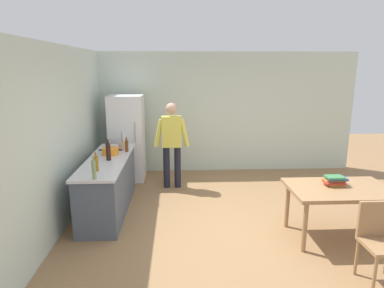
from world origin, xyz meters
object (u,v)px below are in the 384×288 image
chair (380,237)px  bottle_water_clear (123,140)px  bottle_beer_brown (127,146)px  bottle_wine_dark (108,151)px  utensil_jar (122,146)px  cooking_pot (110,151)px  refrigerator (127,138)px  dining_table (340,193)px  bottle_oil_amber (96,163)px  person (172,140)px  bottle_vinegar_tall (94,169)px  book_stack (335,180)px

chair → bottle_water_clear: 4.41m
bottle_beer_brown → bottle_wine_dark: size_ratio=0.76×
utensil_jar → bottle_wine_dark: size_ratio=0.94×
cooking_pot → chair: bearing=-34.5°
utensil_jar → refrigerator: bearing=92.6°
refrigerator → chair: size_ratio=1.98×
cooking_pot → bottle_water_clear: size_ratio=1.33×
dining_table → bottle_water_clear: size_ratio=4.67×
bottle_water_clear → bottle_oil_amber: size_ratio=1.07×
person → bottle_wine_dark: 1.52m
chair → bottle_vinegar_tall: bottle_vinegar_tall is taller
chair → bottle_oil_amber: bottle_oil_amber is taller
refrigerator → bottle_water_clear: (0.03, -0.74, 0.13)m
utensil_jar → bottle_oil_amber: utensil_jar is taller
utensil_jar → bottle_oil_amber: (-0.16, -1.26, 0.04)m
bottle_beer_brown → cooking_pot: bearing=-142.1°
bottle_water_clear → bottle_vinegar_tall: 1.88m
bottle_beer_brown → bottle_oil_amber: size_ratio=0.93×
dining_table → cooking_pot: (-3.39, 1.37, 0.29)m
bottle_water_clear → utensil_jar: bearing=-86.6°
dining_table → bottle_oil_amber: 3.46m
chair → bottle_water_clear: (-3.27, 2.92, 0.49)m
person → bottle_vinegar_tall: bearing=-116.0°
bottle_vinegar_tall → bottle_oil_amber: (-0.06, 0.36, -0.02)m
person → bottle_water_clear: (-0.92, -0.19, 0.05)m
refrigerator → book_stack: 4.17m
person → book_stack: person is taller
chair → bottle_wine_dark: 3.93m
refrigerator → bottle_beer_brown: refrigerator is taller
refrigerator → bottle_water_clear: 0.75m
book_stack → bottle_water_clear: bearing=150.1°
bottle_water_clear → bottle_wine_dark: 0.95m
cooking_pot → book_stack: size_ratio=1.30×
cooking_pot → book_stack: cooking_pot is taller
bottle_vinegar_tall → bottle_oil_amber: bearing=98.8°
chair → bottle_water_clear: bearing=130.3°
book_stack → chair: bearing=-88.0°
bottle_beer_brown → bottle_oil_amber: bottle_oil_amber is taller
bottle_wine_dark → book_stack: size_ratio=1.11×
chair → bottle_beer_brown: 4.06m
person → book_stack: (2.31, -2.05, -0.16)m
book_stack → utensil_jar: bearing=153.6°
bottle_beer_brown → dining_table: bearing=-26.4°
dining_table → chair: size_ratio=1.54×
utensil_jar → bottle_water_clear: (-0.02, 0.26, 0.05)m
refrigerator → utensil_jar: 1.01m
person → dining_table: (2.35, -2.15, -0.31)m
cooking_pot → utensil_jar: size_ratio=1.25×
person → bottle_water_clear: bearing=-168.3°
utensil_jar → bottle_wine_dark: bottle_wine_dark is taller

